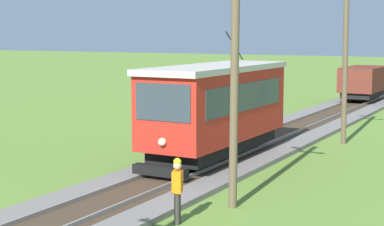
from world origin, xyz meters
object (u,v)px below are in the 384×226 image
Objects in this scene: utility_pole_mid at (345,54)px; freight_car at (363,82)px; utility_pole_near_tram at (235,66)px; red_tram at (216,107)px; track_worker at (177,188)px.

freight_car is at bearing 100.59° from utility_pole_mid.
freight_car is at bearing 96.32° from utility_pole_near_tram.
red_tram is 4.79× the size of track_worker.
utility_pole_near_tram is 4.51× the size of track_worker.
utility_pole_mid is (-0.00, 11.86, -0.02)m from utility_pole_near_tram.
red_tram is at bearing 120.98° from utility_pole_near_tram.
utility_pole_near_tram is at bearing -90.00° from utility_pole_mid.
red_tram is at bearing -116.34° from utility_pole_mid.
utility_pole_mid reaches higher than track_worker.
utility_pole_mid reaches higher than red_tram.
utility_pole_near_tram is 11.86m from utility_pole_mid.
utility_pole_mid is at bearing -111.54° from track_worker.
utility_pole_mid is (3.22, -17.23, 2.54)m from freight_car.
red_tram is 1.07× the size of utility_pole_mid.
track_worker is (2.60, -7.56, -1.21)m from red_tram.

